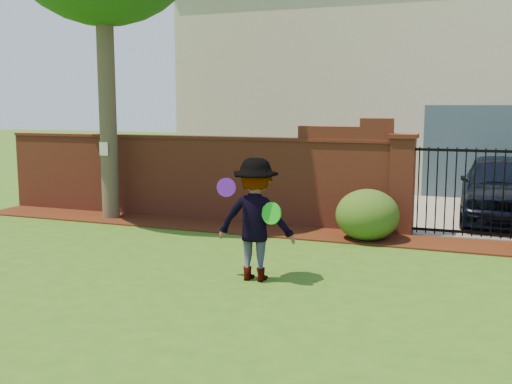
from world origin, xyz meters
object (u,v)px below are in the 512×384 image
at_px(car, 502,188).
at_px(frisbee_purple, 226,187).
at_px(man, 255,220).
at_px(frisbee_green, 271,213).

xyz_separation_m(car, frisbee_purple, (-3.59, -6.03, 0.62)).
xyz_separation_m(man, frisbee_purple, (-0.29, -0.30, 0.47)).
relative_size(man, frisbee_purple, 6.63).
distance_m(car, man, 6.61).
relative_size(frisbee_purple, frisbee_green, 0.86).
bearing_deg(frisbee_purple, car, 59.25).
distance_m(man, frisbee_green, 0.35).
height_order(car, man, man).
height_order(car, frisbee_purple, frisbee_purple).
bearing_deg(frisbee_purple, frisbee_green, 15.64).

